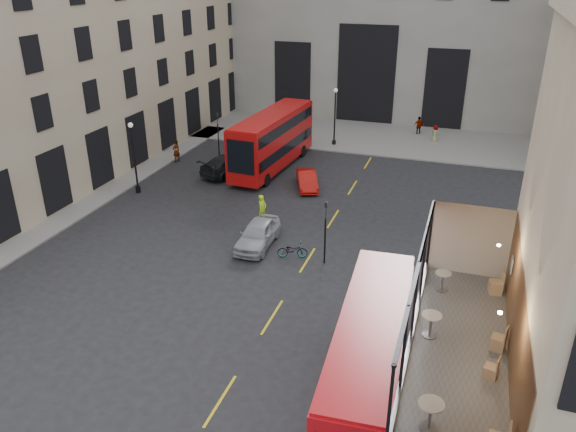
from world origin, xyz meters
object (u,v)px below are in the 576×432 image
(traffic_light_far, at_px, (218,128))
(pedestrian_a, at_px, (241,149))
(cafe_table_near, at_px, (430,412))
(cafe_chair_c, at_px, (499,342))
(car_a, at_px, (258,234))
(cyclist, at_px, (262,209))
(cafe_chair_b, at_px, (491,371))
(pedestrian_b, at_px, (283,122))
(cafe_table_mid, at_px, (431,322))
(bus_near, at_px, (369,359))
(pedestrian_c, at_px, (419,126))
(street_lamp_a, at_px, (135,162))
(pedestrian_d, at_px, (435,134))
(street_lamp_b, at_px, (335,120))
(cafe_chair_d, at_px, (496,286))
(bus_far, at_px, (273,138))
(traffic_light_near, at_px, (325,225))
(bicycle, at_px, (292,250))
(car_b, at_px, (307,180))
(pedestrian_e, at_px, (176,151))
(car_c, at_px, (231,164))
(cafe_table_far, at_px, (443,279))

(traffic_light_far, relative_size, pedestrian_a, 2.13)
(cafe_table_near, height_order, cafe_chair_c, cafe_chair_c)
(car_a, height_order, cyclist, cyclist)
(cafe_chair_b, bearing_deg, pedestrian_b, 117.14)
(pedestrian_b, bearing_deg, cafe_table_mid, -133.53)
(bus_near, bearing_deg, pedestrian_b, 113.68)
(cyclist, bearing_deg, pedestrian_b, 28.02)
(pedestrian_b, bearing_deg, pedestrian_c, -57.07)
(street_lamp_a, bearing_deg, pedestrian_d, 45.39)
(street_lamp_b, height_order, cafe_chair_d, cafe_chair_d)
(bus_far, bearing_deg, traffic_light_near, -59.88)
(street_lamp_a, height_order, bicycle, street_lamp_a)
(bicycle, bearing_deg, car_a, 55.99)
(car_b, distance_m, pedestrian_d, 17.30)
(cafe_table_mid, bearing_deg, car_a, 131.49)
(bus_near, xyz_separation_m, pedestrian_e, (-21.14, 23.64, -1.37))
(car_b, bearing_deg, pedestrian_c, 47.16)
(street_lamp_b, distance_m, cafe_chair_d, 33.17)
(car_a, xyz_separation_m, cafe_chair_d, (13.00, -8.97, 4.10))
(pedestrian_e, relative_size, cafe_table_mid, 2.35)
(traffic_light_far, relative_size, cafe_chair_d, 4.16)
(cafe_table_mid, bearing_deg, car_c, 126.77)
(car_b, height_order, bicycle, car_b)
(street_lamp_b, xyz_separation_m, car_c, (-5.98, -10.10, -1.59))
(car_b, relative_size, car_c, 0.71)
(traffic_light_near, height_order, street_lamp_b, street_lamp_b)
(street_lamp_a, height_order, cafe_chair_c, cafe_chair_c)
(bicycle, distance_m, cafe_chair_b, 17.32)
(car_b, xyz_separation_m, cafe_table_near, (11.21, -26.49, 4.52))
(car_c, height_order, cafe_table_mid, cafe_table_mid)
(traffic_light_far, height_order, bus_near, bus_near)
(traffic_light_near, bearing_deg, cafe_table_mid, -60.46)
(traffic_light_far, distance_m, pedestrian_a, 2.81)
(cafe_table_far, xyz_separation_m, cafe_chair_b, (1.75, -4.51, -0.25))
(street_lamp_a, relative_size, cafe_chair_d, 5.83)
(car_b, bearing_deg, bus_near, -90.08)
(pedestrian_e, bearing_deg, cafe_chair_b, 67.75)
(traffic_light_far, distance_m, bicycle, 20.07)
(cafe_chair_c, bearing_deg, pedestrian_a, 126.84)
(bus_far, distance_m, cafe_table_far, 27.43)
(pedestrian_d, height_order, cafe_chair_c, cafe_chair_c)
(pedestrian_b, bearing_deg, street_lamp_a, -173.51)
(street_lamp_b, xyz_separation_m, pedestrian_a, (-6.69, -6.43, -1.50))
(cyclist, bearing_deg, car_a, -151.47)
(cafe_table_near, bearing_deg, pedestrian_c, 96.30)
(traffic_light_far, distance_m, cafe_table_mid, 34.49)
(bicycle, height_order, pedestrian_c, pedestrian_c)
(car_b, distance_m, pedestrian_a, 8.79)
(traffic_light_far, height_order, cyclist, traffic_light_far)
(car_a, xyz_separation_m, bicycle, (2.45, -0.75, -0.32))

